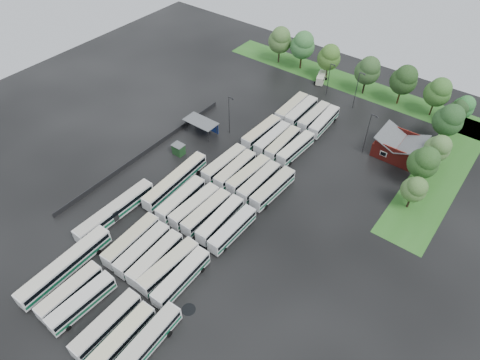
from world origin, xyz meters
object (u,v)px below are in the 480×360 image
Objects in this scene: brick_building at (399,149)px; artic_bus_west_a at (65,266)px; artic_bus_east at (135,356)px; minibus at (321,78)px.

artic_bus_west_a is (-33.28, -65.81, 0.01)m from brick_building.
artic_bus_east is 89.10m from minibus.
minibus is at bearing 86.16° from artic_bus_west_a.
artic_bus_west_a reaches higher than minibus.
minibus is (-30.20, 17.89, -0.56)m from brick_building.
brick_building reaches higher than minibus.
artic_bus_west_a is at bearing 167.94° from artic_bus_east.
artic_bus_west_a is 21.65m from artic_bus_east.
artic_bus_west_a is at bearing -116.83° from brick_building.
brick_building is at bearing 61.44° from artic_bus_west_a.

